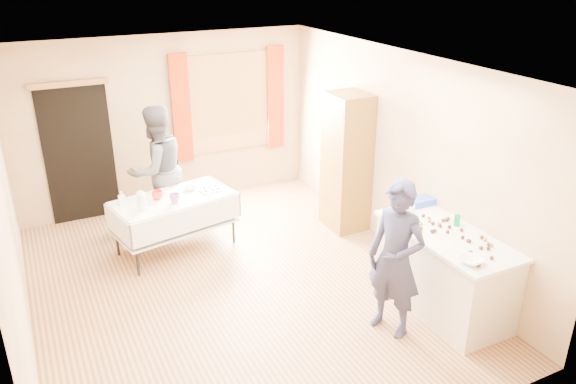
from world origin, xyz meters
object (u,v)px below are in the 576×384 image
counter (444,270)px  woman (157,170)px  girl (396,259)px  chair (167,204)px  party_table (175,219)px  cabinet (346,162)px

counter → woman: (-2.29, 3.26, 0.45)m
girl → woman: 3.70m
woman → girl: bearing=94.7°
chair → counter: bearing=-33.2°
counter → chair: (-2.15, 3.46, -0.18)m
party_table → chair: (0.12, 0.87, -0.17)m
chair → party_table: bearing=-72.8°
cabinet → counter: 2.27m
party_table → chair: 0.89m
cabinet → woman: (-2.39, 1.06, -0.07)m
counter → girl: bearing=-172.5°
cabinet → chair: size_ratio=2.11×
counter → party_table: bearing=131.2°
counter → party_table: 3.44m
cabinet → party_table: (-2.37, 0.38, -0.53)m
chair → woman: 0.67m
girl → cabinet: bearing=137.2°
counter → girl: (-0.75, -0.10, 0.38)m
counter → party_table: size_ratio=0.98×
chair → cabinet: bearing=-4.2°
cabinet → counter: cabinet is taller
woman → cabinet: bearing=136.2°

